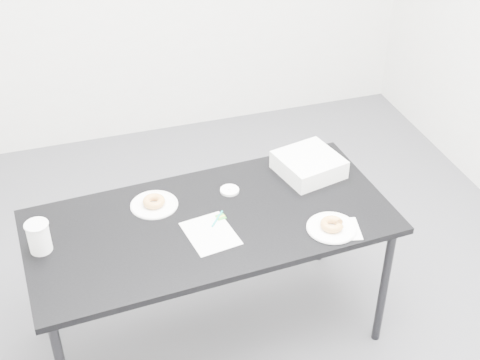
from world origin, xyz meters
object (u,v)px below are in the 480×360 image
object	(u,v)px
table	(211,229)
pen	(217,219)
donut_near	(332,224)
scorecard	(210,233)
bakery_box	(309,165)
donut_far	(154,201)
coffee_cup	(39,237)
plate_far	(154,205)
plate_near	(332,228)

from	to	relation	value
table	pen	bearing A→B (deg)	-25.05
table	donut_near	distance (m)	0.54
scorecard	bakery_box	world-z (taller)	bakery_box
donut_far	coffee_cup	bearing A→B (deg)	-162.76
table	bakery_box	bearing A→B (deg)	17.19
scorecard	plate_far	distance (m)	0.33
plate_far	donut_far	bearing A→B (deg)	0.00
donut_near	table	bearing A→B (deg)	155.32
coffee_cup	bakery_box	size ratio (longest dim) A/B	0.51
donut_far	coffee_cup	size ratio (longest dim) A/B	0.73
plate_near	plate_far	size ratio (longest dim) A/B	1.02
scorecard	bakery_box	distance (m)	0.66
bakery_box	scorecard	bearing A→B (deg)	-165.14
bakery_box	table	bearing A→B (deg)	-172.05
plate_near	donut_near	size ratio (longest dim) A/B	2.13
plate_near	donut_far	size ratio (longest dim) A/B	2.16
pen	coffee_cup	distance (m)	0.76
plate_near	donut_near	bearing A→B (deg)	0.00
coffee_cup	donut_far	bearing A→B (deg)	17.24
donut_near	plate_far	world-z (taller)	donut_near
plate_near	pen	bearing A→B (deg)	155.13
pen	coffee_cup	bearing A→B (deg)	126.13
donut_far	bakery_box	distance (m)	0.78
bakery_box	pen	bearing A→B (deg)	-170.00
table	donut_far	bearing A→B (deg)	137.31
table	pen	distance (m)	0.07
table	scorecard	distance (m)	0.11
donut_near	pen	bearing A→B (deg)	155.13
table	donut_near	xyz separation A→B (m)	(0.49, -0.22, 0.08)
donut_far	table	bearing A→B (deg)	-39.19
donut_near	donut_far	size ratio (longest dim) A/B	1.02
table	plate_far	world-z (taller)	plate_far
pen	plate_far	bearing A→B (deg)	90.85
coffee_cup	plate_far	bearing A→B (deg)	17.24
table	donut_far	distance (m)	0.29
donut_far	donut_near	bearing A→B (deg)	-29.66
scorecard	donut_near	world-z (taller)	donut_near
plate_far	coffee_cup	world-z (taller)	coffee_cup
scorecard	pen	xyz separation A→B (m)	(0.06, 0.08, 0.00)
pen	plate_near	size ratio (longest dim) A/B	0.53
scorecard	bakery_box	size ratio (longest dim) A/B	0.90
pen	donut_far	size ratio (longest dim) A/B	1.14
table	plate_near	bearing A→B (deg)	-28.17
donut_near	plate_far	distance (m)	0.81
donut_near	donut_far	world-z (taller)	donut_near
pen	coffee_cup	size ratio (longest dim) A/B	0.83
coffee_cup	bakery_box	distance (m)	1.30
donut_far	pen	bearing A→B (deg)	-37.49
table	bakery_box	world-z (taller)	bakery_box
pen	donut_far	world-z (taller)	donut_far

